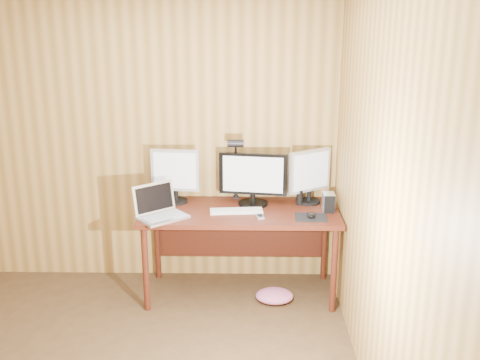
{
  "coord_description": "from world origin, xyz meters",
  "views": [
    {
      "loc": [
        1.0,
        -2.68,
        2.29
      ],
      "look_at": [
        0.93,
        1.58,
        1.02
      ],
      "focal_mm": 42.0,
      "sensor_mm": 36.0,
      "label": 1
    }
  ],
  "objects_px": {
    "monitor_right": "(310,175)",
    "laptop": "(159,209)",
    "phone": "(260,216)",
    "monitor_left": "(175,174)",
    "speaker": "(300,197)",
    "keyboard": "(236,211)",
    "desk": "(240,221)",
    "hard_drive": "(329,202)",
    "desk_lamp": "(236,160)",
    "monitor_center": "(253,178)",
    "mouse": "(311,215)"
  },
  "relations": [
    {
      "from": "mouse",
      "to": "speaker",
      "type": "bearing_deg",
      "value": 108.91
    },
    {
      "from": "mouse",
      "to": "desk_lamp",
      "type": "height_order",
      "value": "desk_lamp"
    },
    {
      "from": "monitor_center",
      "to": "monitor_right",
      "type": "xyz_separation_m",
      "value": [
        0.47,
        0.06,
        0.02
      ]
    },
    {
      "from": "desk",
      "to": "monitor_center",
      "type": "height_order",
      "value": "monitor_center"
    },
    {
      "from": "monitor_left",
      "to": "hard_drive",
      "type": "bearing_deg",
      "value": -3.11
    },
    {
      "from": "laptop",
      "to": "mouse",
      "type": "height_order",
      "value": "laptop"
    },
    {
      "from": "monitor_center",
      "to": "phone",
      "type": "relative_size",
      "value": 5.02
    },
    {
      "from": "laptop",
      "to": "monitor_center",
      "type": "bearing_deg",
      "value": -17.02
    },
    {
      "from": "monitor_right",
      "to": "laptop",
      "type": "xyz_separation_m",
      "value": [
        -1.21,
        -0.36,
        -0.18
      ]
    },
    {
      "from": "keyboard",
      "to": "mouse",
      "type": "height_order",
      "value": "mouse"
    },
    {
      "from": "desk_lamp",
      "to": "desk",
      "type": "bearing_deg",
      "value": -95.65
    },
    {
      "from": "monitor_left",
      "to": "laptop",
      "type": "distance_m",
      "value": 0.41
    },
    {
      "from": "monitor_left",
      "to": "laptop",
      "type": "bearing_deg",
      "value": -98.42
    },
    {
      "from": "phone",
      "to": "monitor_left",
      "type": "bearing_deg",
      "value": 143.94
    },
    {
      "from": "desk",
      "to": "speaker",
      "type": "relative_size",
      "value": 12.44
    },
    {
      "from": "monitor_right",
      "to": "desk",
      "type": "bearing_deg",
      "value": 158.82
    },
    {
      "from": "monitor_right",
      "to": "mouse",
      "type": "distance_m",
      "value": 0.43
    },
    {
      "from": "desk",
      "to": "laptop",
      "type": "height_order",
      "value": "laptop"
    },
    {
      "from": "desk",
      "to": "desk_lamp",
      "type": "relative_size",
      "value": 2.74
    },
    {
      "from": "keyboard",
      "to": "desk_lamp",
      "type": "bearing_deg",
      "value": 87.19
    },
    {
      "from": "desk",
      "to": "phone",
      "type": "relative_size",
      "value": 14.2
    },
    {
      "from": "laptop",
      "to": "keyboard",
      "type": "distance_m",
      "value": 0.62
    },
    {
      "from": "monitor_center",
      "to": "monitor_left",
      "type": "distance_m",
      "value": 0.65
    },
    {
      "from": "monitor_center",
      "to": "phone",
      "type": "distance_m",
      "value": 0.38
    },
    {
      "from": "monitor_right",
      "to": "laptop",
      "type": "bearing_deg",
      "value": 163.71
    },
    {
      "from": "monitor_right",
      "to": "desk_lamp",
      "type": "height_order",
      "value": "desk_lamp"
    },
    {
      "from": "keyboard",
      "to": "hard_drive",
      "type": "bearing_deg",
      "value": -1.56
    },
    {
      "from": "monitor_center",
      "to": "keyboard",
      "type": "xyz_separation_m",
      "value": [
        -0.14,
        -0.19,
        -0.22
      ]
    },
    {
      "from": "phone",
      "to": "mouse",
      "type": "bearing_deg",
      "value": -9.39
    },
    {
      "from": "speaker",
      "to": "mouse",
      "type": "bearing_deg",
      "value": -78.2
    },
    {
      "from": "desk",
      "to": "monitor_center",
      "type": "relative_size",
      "value": 2.83
    },
    {
      "from": "keyboard",
      "to": "desk_lamp",
      "type": "relative_size",
      "value": 0.74
    },
    {
      "from": "desk",
      "to": "laptop",
      "type": "bearing_deg",
      "value": -159.04
    },
    {
      "from": "mouse",
      "to": "phone",
      "type": "xyz_separation_m",
      "value": [
        -0.4,
        0.0,
        -0.02
      ]
    },
    {
      "from": "monitor_left",
      "to": "hard_drive",
      "type": "xyz_separation_m",
      "value": [
        1.26,
        -0.19,
        -0.17
      ]
    },
    {
      "from": "speaker",
      "to": "phone",
      "type": "bearing_deg",
      "value": -137.03
    },
    {
      "from": "speaker",
      "to": "desk_lamp",
      "type": "xyz_separation_m",
      "value": [
        -0.53,
        0.09,
        0.3
      ]
    },
    {
      "from": "laptop",
      "to": "hard_drive",
      "type": "relative_size",
      "value": 3.09
    },
    {
      "from": "monitor_center",
      "to": "hard_drive",
      "type": "relative_size",
      "value": 3.86
    },
    {
      "from": "laptop",
      "to": "speaker",
      "type": "relative_size",
      "value": 3.52
    },
    {
      "from": "monitor_center",
      "to": "hard_drive",
      "type": "distance_m",
      "value": 0.65
    },
    {
      "from": "monitor_left",
      "to": "mouse",
      "type": "height_order",
      "value": "monitor_left"
    },
    {
      "from": "desk_lamp",
      "to": "monitor_center",
      "type": "bearing_deg",
      "value": -53.67
    },
    {
      "from": "keyboard",
      "to": "laptop",
      "type": "bearing_deg",
      "value": -173.55
    },
    {
      "from": "phone",
      "to": "desk",
      "type": "bearing_deg",
      "value": 114.31
    },
    {
      "from": "monitor_right",
      "to": "keyboard",
      "type": "bearing_deg",
      "value": 168.68
    },
    {
      "from": "laptop",
      "to": "speaker",
      "type": "height_order",
      "value": "laptop"
    },
    {
      "from": "monitor_center",
      "to": "desk_lamp",
      "type": "relative_size",
      "value": 0.97
    },
    {
      "from": "monitor_center",
      "to": "hard_drive",
      "type": "xyz_separation_m",
      "value": [
        0.61,
        -0.14,
        -0.16
      ]
    },
    {
      "from": "laptop",
      "to": "mouse",
      "type": "bearing_deg",
      "value": -39.51
    }
  ]
}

